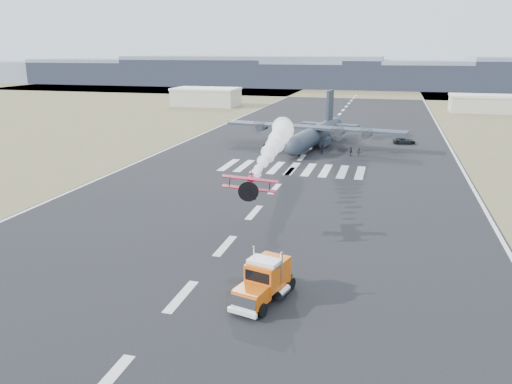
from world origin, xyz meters
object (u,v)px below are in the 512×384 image
at_px(crew_b, 290,148).
at_px(crew_h, 322,150).
at_px(crew_c, 359,152).
at_px(crew_e, 264,148).
at_px(hangar_right, 481,103).
at_px(transport_aircraft, 316,133).
at_px(support_vehicle, 404,141).
at_px(crew_f, 276,149).
at_px(aerobatic_biplane, 249,185).
at_px(crew_d, 351,151).
at_px(semi_truck, 265,280).
at_px(crew_a, 317,145).
at_px(crew_g, 289,145).
at_px(hangar_left, 206,97).

height_order(crew_b, crew_h, crew_h).
xyz_separation_m(crew_c, crew_e, (-19.33, -1.10, 0.04)).
height_order(hangar_right, transport_aircraft, transport_aircraft).
distance_m(support_vehicle, crew_c, 18.91).
bearing_deg(crew_f, aerobatic_biplane, 26.20).
bearing_deg(crew_d, transport_aircraft, 42.11).
height_order(semi_truck, crew_c, semi_truck).
bearing_deg(crew_a, crew_b, -50.05).
xyz_separation_m(hangar_right, crew_g, (-50.19, -81.68, -2.21)).
xyz_separation_m(aerobatic_biplane, crew_g, (-6.19, 53.65, -5.55)).
bearing_deg(support_vehicle, crew_a, 112.19).
height_order(hangar_left, crew_b, hangar_left).
bearing_deg(crew_g, crew_e, -42.57).
xyz_separation_m(crew_b, crew_e, (-5.28, -1.50, 0.08)).
distance_m(crew_a, crew_b, 6.65).
xyz_separation_m(crew_c, crew_h, (-7.34, 0.16, 0.10)).
bearing_deg(crew_f, crew_a, 147.32).
height_order(semi_truck, crew_b, semi_truck).
distance_m(hangar_right, crew_h, 95.56).
relative_size(aerobatic_biplane, crew_c, 3.70).
bearing_deg(crew_b, hangar_right, -91.96).
bearing_deg(transport_aircraft, crew_f, -115.57).
bearing_deg(support_vehicle, crew_b, 114.57).
height_order(hangar_right, aerobatic_biplane, aerobatic_biplane).
distance_m(crew_b, crew_g, 3.74).
bearing_deg(crew_e, semi_truck, 31.46).
distance_m(hangar_right, transport_aircraft, 89.49).
bearing_deg(crew_h, crew_g, 122.65).
height_order(transport_aircraft, crew_c, transport_aircraft).
bearing_deg(crew_g, crew_h, 61.10).
bearing_deg(semi_truck, support_vehicle, 95.01).
bearing_deg(support_vehicle, crew_c, 140.92).
bearing_deg(crew_f, support_vehicle, 141.97).
relative_size(crew_c, crew_f, 1.00).
relative_size(crew_d, crew_f, 1.12).
bearing_deg(semi_truck, crew_d, 102.15).
xyz_separation_m(support_vehicle, crew_c, (-9.06, -16.60, 0.14)).
relative_size(transport_aircraft, support_vehicle, 7.87).
relative_size(semi_truck, support_vehicle, 1.68).
distance_m(crew_b, crew_e, 5.49).
height_order(hangar_left, aerobatic_biplane, aerobatic_biplane).
xyz_separation_m(transport_aircraft, crew_g, (-4.97, -4.46, -2.15)).
xyz_separation_m(crew_a, crew_g, (-5.79, -0.90, -0.04)).
bearing_deg(transport_aircraft, crew_h, -63.99).
bearing_deg(crew_f, crew_c, 111.91).
bearing_deg(hangar_left, crew_b, -58.76).
xyz_separation_m(hangar_right, aerobatic_biplane, (-44.00, -135.34, 3.34)).
distance_m(crew_c, crew_g, 15.50).
height_order(aerobatic_biplane, support_vehicle, aerobatic_biplane).
height_order(hangar_left, crew_d, hangar_left).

